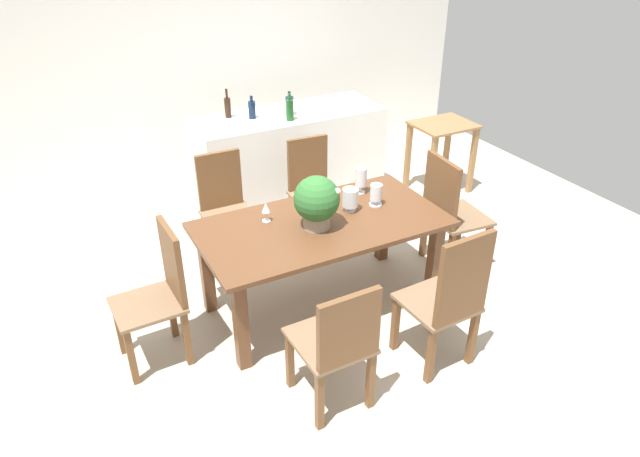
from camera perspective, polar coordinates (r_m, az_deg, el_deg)
The scene contains 20 objects.
ground_plane at distance 4.69m, azimuth -0.75°, elevation -6.45°, with size 7.04×7.04×0.00m, color #BCB29E.
back_wall at distance 6.38m, azimuth -11.98°, elevation 15.89°, with size 6.40×0.10×2.60m, color white.
dining_table at distance 4.23m, azimuth 0.16°, elevation -0.70°, with size 1.79×0.93×0.74m.
chair_head_end at distance 3.95m, azimuth -15.44°, elevation -5.89°, with size 0.46×0.43×0.99m.
chair_near_left at distance 3.45m, azimuth 1.80°, elevation -11.18°, with size 0.44×0.48×0.93m.
chair_foot_end at distance 4.87m, azimuth 12.60°, elevation 1.98°, with size 0.48×0.51×1.01m.
chair_far_right at distance 5.19m, azimuth -0.81°, elevation 4.19°, with size 0.44×0.45×0.96m.
chair_far_left at distance 4.93m, azimuth -9.31°, elevation 2.29°, with size 0.42×0.47×0.97m.
chair_near_right at distance 3.79m, azimuth 12.70°, elevation -6.57°, with size 0.45×0.47×1.06m.
flower_centerpiece at distance 4.01m, azimuth -0.32°, elevation 2.74°, with size 0.33×0.33×0.39m.
crystal_vase_left at distance 4.28m, azimuth 3.01°, elevation 3.01°, with size 0.12×0.12×0.18m.
crystal_vase_center_near at distance 4.55m, azimuth 4.07°, elevation 5.01°, with size 0.09×0.09×0.22m.
crystal_vase_right at distance 4.38m, azimuth 5.55°, elevation 3.46°, with size 0.10×0.10×0.17m.
wine_glass at distance 4.16m, azimuth -5.37°, elevation 1.98°, with size 0.06×0.06×0.15m.
kitchen_counter at distance 5.96m, azimuth -3.05°, elevation 7.03°, with size 1.90×0.69×0.94m, color white.
wine_bottle_amber at distance 5.56m, azimuth -3.00°, elevation 11.65°, with size 0.07×0.07×0.26m.
wine_bottle_tall at distance 5.65m, azimuth -6.73°, elevation 11.60°, with size 0.07×0.07×0.22m.
wine_bottle_clear at distance 5.71m, azimuth -3.02°, elevation 12.03°, with size 0.08×0.08×0.23m.
wine_bottle_dark at distance 5.70m, azimuth -9.10°, elevation 11.75°, with size 0.06×0.06×0.28m.
side_table at distance 6.25m, azimuth 11.93°, elevation 8.42°, with size 0.61×0.50×0.75m.
Camera 1 is at (-1.71, -3.37, 2.78)m, focal length 32.43 mm.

